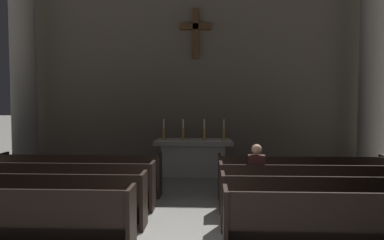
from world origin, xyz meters
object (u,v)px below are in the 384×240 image
(pew_right_row_4, at_px, (301,177))
(column_right_third, at_px, (373,65))
(pew_right_row_2, at_px, (331,203))
(candlestick_outer_right, at_px, (224,133))
(pew_right_row_1, at_px, (355,223))
(pew_right_row_3, at_px, (314,188))
(lone_worshipper, at_px, (256,176))
(candlestick_inner_left, at_px, (183,133))
(pew_left_row_2, at_px, (39,199))
(pew_left_row_3, at_px, (63,185))
(altar, at_px, (194,156))
(column_left_third, at_px, (23,66))
(candlestick_inner_right, at_px, (204,133))
(candlestick_outer_left, at_px, (164,133))
(pew_left_row_4, at_px, (80,175))
(pew_left_row_1, at_px, (7,218))

(pew_right_row_4, xyz_separation_m, column_right_third, (2.69, 2.93, 2.66))
(pew_right_row_4, distance_m, column_right_third, 4.79)
(pew_right_row_2, bearing_deg, candlestick_outer_right, 109.84)
(pew_right_row_2, height_order, candlestick_outer_right, candlestick_outer_right)
(pew_right_row_1, relative_size, candlestick_outer_right, 6.22)
(pew_right_row_2, xyz_separation_m, column_right_third, (2.69, 4.99, 2.66))
(pew_right_row_4, bearing_deg, pew_right_row_3, -90.00)
(column_right_third, relative_size, lone_worshipper, 4.88)
(pew_right_row_2, xyz_separation_m, candlestick_inner_left, (-2.75, 4.44, 0.71))
(pew_left_row_2, bearing_deg, column_right_third, 33.30)
(pew_left_row_3, distance_m, candlestick_outer_right, 4.80)
(pew_right_row_1, distance_m, altar, 6.00)
(lone_worshipper, bearing_deg, pew_left_row_3, -179.42)
(pew_right_row_3, bearing_deg, candlestick_outer_right, 115.16)
(pew_left_row_2, distance_m, pew_right_row_2, 4.91)
(column_left_third, bearing_deg, pew_right_row_3, -27.53)
(pew_left_row_2, distance_m, pew_right_row_1, 5.01)
(pew_right_row_3, relative_size, candlestick_inner_right, 6.22)
(lone_worshipper, bearing_deg, pew_left_row_2, -164.28)
(pew_left_row_3, height_order, candlestick_outer_left, candlestick_outer_left)
(pew_right_row_2, relative_size, candlestick_inner_left, 6.22)
(pew_right_row_2, height_order, pew_right_row_3, same)
(pew_left_row_2, relative_size, pew_right_row_3, 1.00)
(column_left_third, bearing_deg, candlestick_outer_left, -7.25)
(column_right_third, bearing_deg, candlestick_inner_right, -173.56)
(pew_left_row_2, relative_size, pew_left_row_4, 1.00)
(pew_right_row_4, bearing_deg, pew_left_row_2, -157.24)
(pew_left_row_2, relative_size, pew_right_row_4, 1.00)
(pew_left_row_2, xyz_separation_m, pew_left_row_4, (0.00, 2.06, 0.00))
(candlestick_outer_left, distance_m, candlestick_inner_left, 0.55)
(pew_left_row_2, height_order, pew_left_row_4, same)
(pew_right_row_1, bearing_deg, candlestick_outer_right, 106.33)
(pew_left_row_1, xyz_separation_m, pew_right_row_1, (4.91, 0.00, 0.00))
(lone_worshipper, bearing_deg, pew_right_row_2, -43.86)
(column_right_third, bearing_deg, candlestick_outer_right, -172.75)
(pew_left_row_3, xyz_separation_m, lone_worshipper, (3.79, 0.04, 0.22))
(pew_left_row_2, distance_m, pew_right_row_3, 5.01)
(column_left_third, bearing_deg, pew_right_row_4, -21.09)
(pew_right_row_1, relative_size, pew_right_row_2, 1.00)
(pew_left_row_1, bearing_deg, pew_right_row_2, 11.85)
(candlestick_outer_left, xyz_separation_m, candlestick_inner_right, (1.15, 0.00, 0.00))
(pew_left_row_3, relative_size, candlestick_outer_left, 6.22)
(pew_left_row_2, xyz_separation_m, candlestick_outer_right, (3.30, 4.44, 0.71))
(column_right_third, distance_m, candlestick_inner_left, 5.81)
(pew_right_row_4, relative_size, altar, 1.65)
(candlestick_inner_left, xyz_separation_m, candlestick_inner_right, (0.60, 0.00, 0.00))
(candlestick_outer_left, relative_size, candlestick_inner_left, 1.00)
(column_right_third, xyz_separation_m, candlestick_outer_right, (-4.29, -0.55, -1.95))
(pew_left_row_1, relative_size, pew_right_row_1, 1.00)
(pew_right_row_3, relative_size, lone_worshipper, 2.75)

